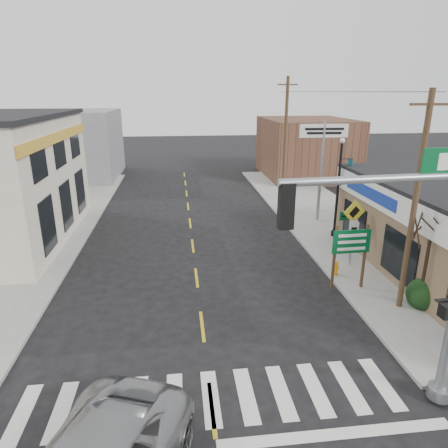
{
  "coord_description": "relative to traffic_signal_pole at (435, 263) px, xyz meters",
  "views": [
    {
      "loc": [
        -0.68,
        -8.57,
        8.09
      ],
      "look_at": [
        1.18,
        7.23,
        2.8
      ],
      "focal_mm": 32.0,
      "sensor_mm": 36.0,
      "label": 1
    }
  ],
  "objects": [
    {
      "name": "ground",
      "position": [
        -5.39,
        0.44,
        -4.18
      ],
      "size": [
        140.0,
        140.0,
        0.0
      ],
      "primitive_type": "plane",
      "color": "black",
      "rests_on": "ground"
    },
    {
      "name": "sidewalk_right",
      "position": [
        3.61,
        13.44,
        -4.12
      ],
      "size": [
        6.0,
        38.0,
        0.13
      ],
      "primitive_type": "cube",
      "color": "gray",
      "rests_on": "ground"
    },
    {
      "name": "sidewalk_left",
      "position": [
        -14.39,
        13.44,
        -4.12
      ],
      "size": [
        6.0,
        38.0,
        0.13
      ],
      "primitive_type": "cube",
      "color": "gray",
      "rests_on": "ground"
    },
    {
      "name": "center_line",
      "position": [
        -5.39,
        8.44,
        -4.18
      ],
      "size": [
        0.12,
        56.0,
        0.01
      ],
      "primitive_type": "cube",
      "color": "gold",
      "rests_on": "ground"
    },
    {
      "name": "crosswalk",
      "position": [
        -5.39,
        0.84,
        -4.18
      ],
      "size": [
        11.0,
        2.2,
        0.01
      ],
      "primitive_type": "cube",
      "color": "silver",
      "rests_on": "ground"
    },
    {
      "name": "bldg_distant_right",
      "position": [
        6.61,
        30.44,
        -1.38
      ],
      "size": [
        8.0,
        10.0,
        5.6
      ],
      "primitive_type": "cube",
      "color": "brown",
      "rests_on": "ground"
    },
    {
      "name": "bldg_distant_left",
      "position": [
        -16.39,
        32.44,
        -0.98
      ],
      "size": [
        9.0,
        10.0,
        6.4
      ],
      "primitive_type": "cube",
      "color": "gray",
      "rests_on": "ground"
    },
    {
      "name": "traffic_signal_pole",
      "position": [
        0.0,
        0.0,
        0.0
      ],
      "size": [
        5.38,
        0.39,
        6.82
      ],
      "rotation": [
        0.0,
        0.0,
        0.06
      ],
      "color": "gray",
      "rests_on": "sidewalk_right"
    },
    {
      "name": "guide_sign",
      "position": [
        0.91,
        6.44,
        -2.22
      ],
      "size": [
        1.62,
        0.14,
        2.83
      ],
      "rotation": [
        0.0,
        0.0,
        0.03
      ],
      "color": "#4E3824",
      "rests_on": "sidewalk_right"
    },
    {
      "name": "fire_hydrant",
      "position": [
        0.91,
        7.73,
        -3.68
      ],
      "size": [
        0.22,
        0.22,
        0.69
      ],
      "rotation": [
        0.0,
        0.0,
        -0.4
      ],
      "color": "orange",
      "rests_on": "sidewalk_right"
    },
    {
      "name": "ped_crossing_sign",
      "position": [
        2.31,
        9.38,
        -1.98
      ],
      "size": [
        1.19,
        0.08,
        3.06
      ],
      "rotation": [
        0.0,
        0.0,
        0.19
      ],
      "color": "gray",
      "rests_on": "sidewalk_right"
    },
    {
      "name": "lamp_post",
      "position": [
        2.87,
        12.75,
        -0.81
      ],
      "size": [
        0.73,
        0.57,
        5.59
      ],
      "rotation": [
        0.0,
        0.0,
        -0.2
      ],
      "color": "black",
      "rests_on": "sidewalk_right"
    },
    {
      "name": "dance_center_sign",
      "position": [
        2.88,
        15.8,
        0.79
      ],
      "size": [
        3.0,
        0.19,
        6.38
      ],
      "rotation": [
        0.0,
        0.0,
        -0.02
      ],
      "color": "gray",
      "rests_on": "sidewalk_right"
    },
    {
      "name": "bare_tree",
      "position": [
        3.14,
        4.66,
        -0.37
      ],
      "size": [
        2.34,
        2.34,
        4.69
      ],
      "rotation": [
        0.0,
        0.0,
        -0.37
      ],
      "color": "black",
      "rests_on": "sidewalk_right"
    },
    {
      "name": "shrub_front",
      "position": [
        3.24,
        4.68,
        -3.57
      ],
      "size": [
        1.29,
        1.29,
        0.97
      ],
      "primitive_type": "ellipsoid",
      "color": "#1E3915",
      "rests_on": "sidewalk_right"
    },
    {
      "name": "shrub_back",
      "position": [
        5.12,
        9.28,
        -3.67
      ],
      "size": [
        1.01,
        1.01,
        0.76
      ],
      "primitive_type": "ellipsoid",
      "color": "black",
      "rests_on": "sidewalk_right"
    },
    {
      "name": "utility_pole_near",
      "position": [
        2.35,
        4.78,
        0.1
      ],
      "size": [
        1.41,
        0.21,
        8.09
      ],
      "rotation": [
        0.0,
        0.0,
        -0.05
      ],
      "color": "#4C3821",
      "rests_on": "sidewalk_right"
    },
    {
      "name": "utility_pole_far",
      "position": [
        2.11,
        21.74,
        0.58
      ],
      "size": [
        1.57,
        0.24,
        9.03
      ],
      "rotation": [
        0.0,
        0.0,
        0.13
      ],
      "color": "#453924",
      "rests_on": "sidewalk_right"
    }
  ]
}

